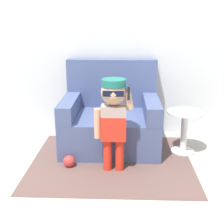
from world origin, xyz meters
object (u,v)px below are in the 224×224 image
(side_table, at_px, (184,128))
(person_child, at_px, (113,111))
(armchair, at_px, (111,118))
(toy_ball, at_px, (69,161))

(side_table, bearing_deg, person_child, -149.36)
(person_child, distance_m, side_table, 0.98)
(armchair, height_order, toy_ball, armchair)
(person_child, relative_size, toy_ball, 7.62)
(armchair, xyz_separation_m, side_table, (0.85, -0.20, -0.04))
(armchair, xyz_separation_m, toy_ball, (-0.41, -0.62, -0.28))
(toy_ball, bearing_deg, person_child, -6.06)
(person_child, bearing_deg, side_table, 30.64)
(person_child, height_order, toy_ball, person_child)
(armchair, xyz_separation_m, person_child, (0.05, -0.67, 0.30))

